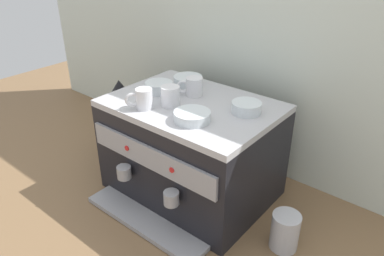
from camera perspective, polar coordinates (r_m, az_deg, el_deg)
The scene contains 12 objects.
ground_plane at distance 1.64m, azimuth 0.00°, elevation -9.36°, with size 4.00×4.00×0.00m, color brown.
tiled_backsplash_wall at distance 1.65m, azimuth 8.22°, elevation 13.70°, with size 2.80×0.03×1.19m, color silver.
espresso_machine at distance 1.52m, azimuth -0.12°, elevation -3.30°, with size 0.65×0.58×0.41m.
ceramic_cup_0 at distance 1.39m, azimuth -3.43°, elevation 5.00°, with size 0.11×0.08×0.08m.
ceramic_cup_1 at distance 1.48m, azimuth 0.19°, elevation 6.42°, with size 0.09×0.08×0.07m.
ceramic_cup_2 at distance 1.38m, azimuth -7.58°, elevation 4.50°, with size 0.08×0.09×0.08m.
ceramic_bowl_0 at distance 1.36m, azimuth 8.41°, elevation 3.13°, with size 0.11×0.11×0.04m.
ceramic_bowl_1 at distance 1.53m, azimuth -5.19°, elevation 6.27°, with size 0.11×0.11×0.04m.
ceramic_bowl_2 at distance 1.60m, azimuth -0.63°, elevation 7.37°, with size 0.12×0.12×0.04m.
ceramic_bowl_3 at distance 1.28m, azimuth 0.02°, elevation 1.81°, with size 0.13×0.13×0.03m.
coffee_grinder at distance 1.86m, azimuth -10.74°, elevation 1.63°, with size 0.15×0.15×0.38m.
milk_pitcher at distance 1.38m, azimuth 14.16°, elevation -15.21°, with size 0.10×0.10×0.14m, color #B7B7BC.
Camera 1 is at (0.83, -1.01, 1.00)m, focal length 34.50 mm.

